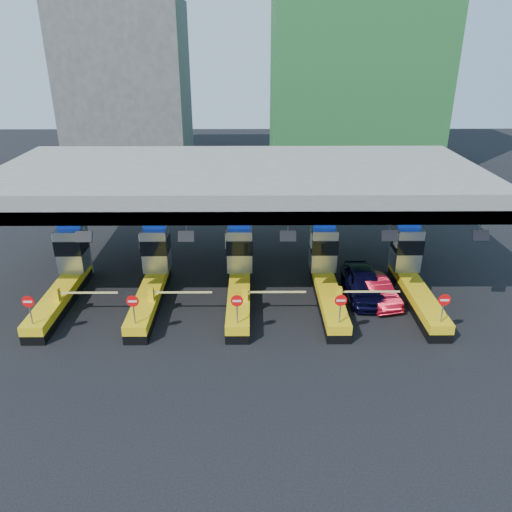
{
  "coord_description": "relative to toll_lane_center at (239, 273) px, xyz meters",
  "views": [
    {
      "loc": [
        0.74,
        -25.71,
        13.73
      ],
      "look_at": [
        0.96,
        0.0,
        2.58
      ],
      "focal_mm": 35.0,
      "sensor_mm": 36.0,
      "label": 1
    }
  ],
  "objects": [
    {
      "name": "toll_canopy",
      "position": [
        -0.0,
        2.59,
        4.74
      ],
      "size": [
        28.0,
        12.09,
        7.0
      ],
      "color": "slate",
      "rests_on": "ground"
    },
    {
      "name": "van",
      "position": [
        7.16,
        -0.31,
        -0.55
      ],
      "size": [
        2.07,
        5.01,
        1.7
      ],
      "primitive_type": "imported",
      "rotation": [
        0.0,
        0.0,
        0.01
      ],
      "color": "black",
      "rests_on": "ground"
    },
    {
      "name": "toll_lane_left",
      "position": [
        -5.0,
        0.0,
        0.0
      ],
      "size": [
        4.43,
        8.0,
        4.16
      ],
      "color": "black",
      "rests_on": "ground"
    },
    {
      "name": "bg_building_concrete",
      "position": [
        -14.0,
        35.72,
        7.6
      ],
      "size": [
        14.0,
        10.0,
        18.0
      ],
      "primitive_type": "cube",
      "color": "#4C4C49",
      "rests_on": "ground"
    },
    {
      "name": "red_car",
      "position": [
        7.76,
        -0.79,
        -0.71
      ],
      "size": [
        2.33,
        4.4,
        1.38
      ],
      "primitive_type": "imported",
      "rotation": [
        0.0,
        0.0,
        0.22
      ],
      "color": "#AD0D1D",
      "rests_on": "ground"
    },
    {
      "name": "toll_lane_far_right",
      "position": [
        10.0,
        0.0,
        0.0
      ],
      "size": [
        4.43,
        8.0,
        4.16
      ],
      "color": "black",
      "rests_on": "ground"
    },
    {
      "name": "ground",
      "position": [
        -0.0,
        -0.28,
        -1.4
      ],
      "size": [
        120.0,
        120.0,
        0.0
      ],
      "primitive_type": "plane",
      "color": "black",
      "rests_on": "ground"
    },
    {
      "name": "toll_lane_center",
      "position": [
        0.0,
        0.0,
        0.0
      ],
      "size": [
        4.43,
        8.0,
        4.16
      ],
      "color": "black",
      "rests_on": "ground"
    },
    {
      "name": "bg_building_scaffold",
      "position": [
        12.0,
        31.72,
        12.6
      ],
      "size": [
        18.0,
        12.0,
        28.0
      ],
      "primitive_type": "cube",
      "color": "#1E5926",
      "rests_on": "ground"
    },
    {
      "name": "toll_lane_right",
      "position": [
        5.0,
        0.0,
        0.0
      ],
      "size": [
        4.43,
        8.0,
        4.16
      ],
      "color": "black",
      "rests_on": "ground"
    },
    {
      "name": "toll_lane_far_left",
      "position": [
        -10.0,
        0.0,
        0.0
      ],
      "size": [
        4.43,
        8.0,
        4.16
      ],
      "color": "black",
      "rests_on": "ground"
    }
  ]
}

